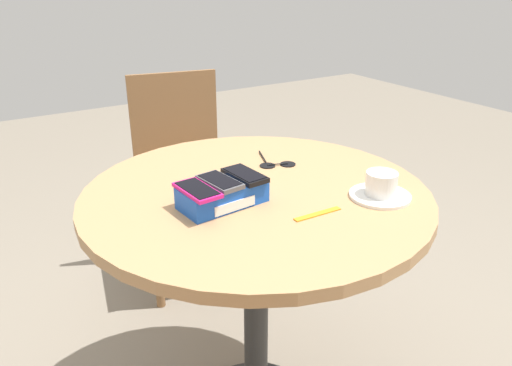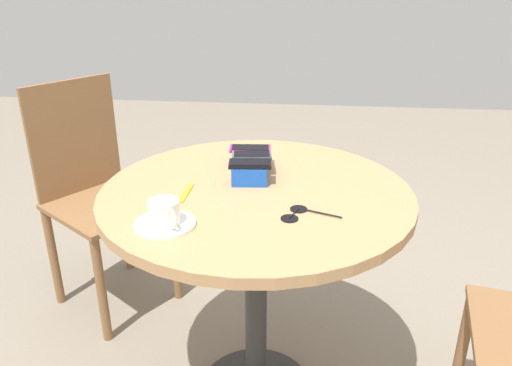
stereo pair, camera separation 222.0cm
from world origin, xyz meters
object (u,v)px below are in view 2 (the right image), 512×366
Objects in this scene: round_table at (256,230)px; chair_near_window at (98,194)px; coffee_cup at (164,212)px; phone_box at (250,166)px; phone_magenta at (250,149)px; phone_gray at (252,155)px; phone_black at (250,164)px; saucer at (165,224)px; lanyard_strap at (186,193)px; sunglasses at (297,214)px.

round_table is 0.89m from chair_near_window.
round_table is 0.36m from coffee_cup.
phone_magenta reaches higher than phone_box.
phone_gray is 0.86m from chair_near_window.
phone_black is at bearing 6.57° from phone_magenta.
phone_magenta is 1.04× the size of phone_black.
phone_box is 0.08m from phone_magenta.
chair_near_window is at bearing -123.65° from phone_black.
coffee_cup is 0.96m from chair_near_window.
saucer is 0.19m from lanyard_strap.
coffee_cup is at bearing -39.39° from round_table.
sunglasses is at bearing 40.13° from round_table.
sunglasses is (0.15, 0.12, 0.14)m from round_table.
lanyard_strap is 0.13× the size of chair_near_window.
saucer is 0.95m from chair_near_window.
chair_near_window reaches higher than phone_magenta.
sunglasses is (0.10, 0.31, 0.00)m from lanyard_strap.
phone_black is at bearing -154.55° from round_table.
phone_magenta is at bearing 146.12° from lanyard_strap.
phone_gray is at bearing 130.26° from phone_box.
round_table is at bearing 12.16° from phone_gray.
phone_magenta is at bearing -153.96° from sunglasses.
phone_box reaches higher than saucer.
phone_box is 1.40× the size of saucer.
saucer is at bearing -25.67° from phone_box.
phone_magenta is 0.14× the size of chair_near_window.
sunglasses is at bearing 52.07° from chair_near_window.
round_table is 7.05× the size of phone_gray.
sunglasses is (0.19, 0.14, -0.06)m from phone_black.
coffee_cup reaches higher than saucer.
lanyard_strap is (-0.19, 0.01, -0.00)m from saucer.
round_table is 0.20m from phone_black.
chair_near_window reaches higher than phone_gray.
coffee_cup is at bearing -20.73° from phone_magenta.
lanyard_strap is at bearing 43.24° from chair_near_window.
saucer is 1.62× the size of coffee_cup.
sunglasses is at bearing 37.02° from phone_black.
phone_black is at bearing 148.53° from coffee_cup.
saucer is (0.24, -0.20, 0.14)m from round_table.
phone_gray is (0.07, 0.01, 0.00)m from phone_magenta.
phone_magenta is 1.05× the size of lanyard_strap.
phone_black is 0.84× the size of saucer.
phone_gray is (-0.12, -0.03, 0.19)m from round_table.
coffee_cup is at bearing -31.47° from phone_black.
phone_magenta is (-0.07, -0.01, 0.03)m from phone_box.
phone_box reaches higher than round_table.
phone_magenta is at bearing -173.95° from phone_box.
phone_black is at bearing 56.35° from chair_near_window.
coffee_cup is (0.00, 0.00, 0.03)m from saucer.
lanyard_strap is at bearing -61.00° from phone_black.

